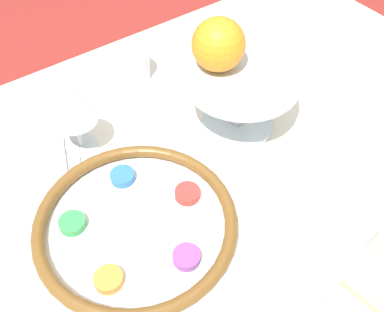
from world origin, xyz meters
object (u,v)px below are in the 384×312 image
(cup_mid, at_px, (313,38))
(orange_fruit, at_px, (219,45))
(fruit_stand, at_px, (242,82))
(napkin_roll, at_px, (316,277))
(wine_glass, at_px, (71,103))
(cup_near, at_px, (130,64))
(seder_plate, at_px, (136,224))

(cup_mid, bearing_deg, orange_fruit, -169.34)
(orange_fruit, bearing_deg, fruit_stand, -38.74)
(napkin_roll, bearing_deg, wine_glass, 108.24)
(napkin_roll, distance_m, cup_mid, 0.56)
(fruit_stand, bearing_deg, cup_mid, 16.97)
(wine_glass, distance_m, cup_near, 0.22)
(fruit_stand, xyz_separation_m, cup_near, (-0.09, 0.24, -0.07))
(seder_plate, height_order, cup_near, cup_near)
(orange_fruit, distance_m, cup_mid, 0.35)
(cup_mid, bearing_deg, seder_plate, -162.58)
(orange_fruit, distance_m, cup_near, 0.26)
(wine_glass, bearing_deg, napkin_roll, -71.76)
(napkin_roll, relative_size, cup_mid, 1.82)
(napkin_roll, xyz_separation_m, cup_near, (0.03, 0.54, 0.01))
(wine_glass, bearing_deg, orange_fruit, -22.00)
(wine_glass, height_order, napkin_roll, wine_glass)
(wine_glass, bearing_deg, fruit_stand, -24.45)
(fruit_stand, bearing_deg, napkin_roll, -111.22)
(seder_plate, relative_size, orange_fruit, 3.52)
(seder_plate, xyz_separation_m, orange_fruit, (0.24, 0.11, 0.16))
(fruit_stand, distance_m, napkin_roll, 0.34)
(cup_near, height_order, cup_mid, same)
(fruit_stand, distance_m, cup_mid, 0.30)
(cup_near, bearing_deg, napkin_roll, -93.39)
(wine_glass, bearing_deg, seder_plate, -92.93)
(orange_fruit, distance_m, napkin_roll, 0.37)
(orange_fruit, relative_size, cup_near, 1.09)
(fruit_stand, height_order, napkin_roll, fruit_stand)
(wine_glass, height_order, fruit_stand, wine_glass)
(seder_plate, relative_size, fruit_stand, 1.54)
(fruit_stand, bearing_deg, wine_glass, 155.55)
(seder_plate, xyz_separation_m, napkin_roll, (0.15, -0.22, 0.01))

